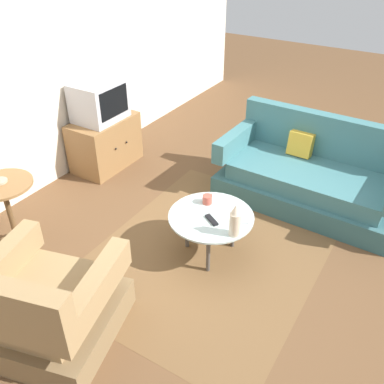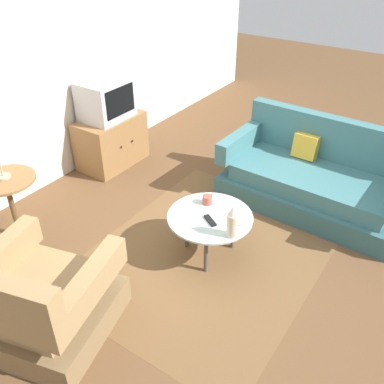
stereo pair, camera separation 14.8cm
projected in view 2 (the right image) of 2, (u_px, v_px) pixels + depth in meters
The scene contains 13 objects.
ground_plane at pixel (209, 255), 3.96m from camera, with size 16.00×16.00×0.00m, color brown.
back_wall at pixel (19, 70), 4.30m from camera, with size 9.00×0.12×2.70m, color beige.
area_rug at pixel (209, 253), 3.99m from camera, with size 2.46×1.94×0.00m, color brown.
armchair at pixel (41, 304), 3.08m from camera, with size 1.11×1.11×0.87m.
couch at pixel (315, 180), 4.53m from camera, with size 0.97×1.92×0.89m.
coffee_table at pixel (210, 220), 3.77m from camera, with size 0.76×0.76×0.43m.
side_table at pixel (9, 195), 3.96m from camera, with size 0.55×0.55×0.65m.
tv_stand at pixel (111, 141), 5.27m from camera, with size 0.84×0.52×0.62m.
television at pixel (106, 99), 4.99m from camera, with size 0.57×0.47×0.45m.
vase at pixel (233, 222), 3.45m from camera, with size 0.09×0.09×0.30m.
mug at pixel (208, 200), 3.90m from camera, with size 0.13×0.09×0.08m.
tv_remote_dark at pixel (210, 220), 3.68m from camera, with size 0.13×0.16×0.02m.
tv_remote_silver at pixel (239, 224), 3.64m from camera, with size 0.13×0.14×0.02m.
Camera 2 is at (-2.57, -1.54, 2.67)m, focal length 39.76 mm.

